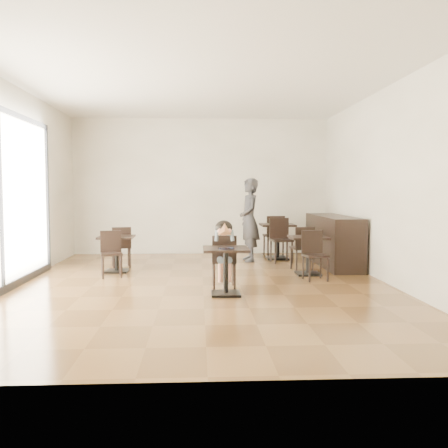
{
  "coord_description": "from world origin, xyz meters",
  "views": [
    {
      "loc": [
        -0.07,
        -7.88,
        1.54
      ],
      "look_at": [
        0.32,
        -0.24,
        1.0
      ],
      "focal_mm": 40.0,
      "sensor_mm": 36.0,
      "label": 1
    }
  ],
  "objects": [
    {
      "name": "wall_back",
      "position": [
        0.0,
        4.0,
        1.6
      ],
      "size": [
        6.0,
        0.01,
        3.2
      ],
      "primitive_type": "cube",
      "color": "white",
      "rests_on": "floor"
    },
    {
      "name": "wall_left",
      "position": [
        -3.0,
        0.0,
        1.6
      ],
      "size": [
        0.01,
        8.0,
        3.2
      ],
      "primitive_type": "cube",
      "color": "white",
      "rests_on": "floor"
    },
    {
      "name": "chair_mid_a",
      "position": [
        1.9,
        1.45,
        0.42
      ],
      "size": [
        0.42,
        0.42,
        0.83
      ],
      "primitive_type": null,
      "rotation": [
        0.0,
        0.0,
        3.28
      ],
      "color": "black",
      "rests_on": "floor"
    },
    {
      "name": "wall_front",
      "position": [
        0.0,
        -4.0,
        1.6
      ],
      "size": [
        6.0,
        0.01,
        3.2
      ],
      "primitive_type": "cube",
      "color": "white",
      "rests_on": "floor"
    },
    {
      "name": "child_chair",
      "position": [
        0.32,
        -0.19,
        0.41
      ],
      "size": [
        0.37,
        0.37,
        0.83
      ],
      "primitive_type": null,
      "rotation": [
        0.0,
        0.0,
        3.14
      ],
      "color": "black",
      "rests_on": "floor"
    },
    {
      "name": "chair_mid_b",
      "position": [
        1.9,
        0.35,
        0.42
      ],
      "size": [
        0.42,
        0.42,
        0.83
      ],
      "primitive_type": null,
      "rotation": [
        0.0,
        0.0,
        0.14
      ],
      "color": "black",
      "rests_on": "floor"
    },
    {
      "name": "floor",
      "position": [
        0.0,
        0.0,
        0.0
      ],
      "size": [
        6.0,
        8.0,
        0.01
      ],
      "primitive_type": "cube",
      "color": "brown",
      "rests_on": "ground"
    },
    {
      "name": "child_table",
      "position": [
        0.32,
        -0.74,
        0.35
      ],
      "size": [
        0.65,
        0.65,
        0.69
      ],
      "primitive_type": null,
      "color": "black",
      "rests_on": "floor"
    },
    {
      "name": "cafe_table_mid",
      "position": [
        1.9,
        0.9,
        0.35
      ],
      "size": [
        0.74,
        0.74,
        0.69
      ],
      "primitive_type": null,
      "rotation": [
        0.0,
        0.0,
        0.14
      ],
      "color": "black",
      "rests_on": "floor"
    },
    {
      "name": "chair_back_a",
      "position": [
        1.67,
        3.5,
        0.46
      ],
      "size": [
        0.46,
        0.46,
        0.93
      ],
      "primitive_type": null,
      "rotation": [
        0.0,
        0.0,
        3.26
      ],
      "color": "black",
      "rests_on": "floor"
    },
    {
      "name": "plate",
      "position": [
        0.32,
        -0.84,
        0.7
      ],
      "size": [
        0.23,
        0.23,
        0.01
      ],
      "primitive_type": "cylinder",
      "color": "black",
      "rests_on": "child_table"
    },
    {
      "name": "service_counter",
      "position": [
        2.65,
        2.0,
        0.5
      ],
      "size": [
        0.6,
        2.4,
        1.0
      ],
      "primitive_type": "cube",
      "color": "black",
      "rests_on": "floor"
    },
    {
      "name": "ceiling",
      "position": [
        0.0,
        0.0,
        3.2
      ],
      "size": [
        6.0,
        8.0,
        0.01
      ],
      "primitive_type": "cube",
      "color": "white",
      "rests_on": "floor"
    },
    {
      "name": "chair_left_b",
      "position": [
        -1.59,
        0.83,
        0.4
      ],
      "size": [
        0.43,
        0.43,
        0.8
      ],
      "primitive_type": null,
      "rotation": [
        0.0,
        0.0,
        0.23
      ],
      "color": "black",
      "rests_on": "floor"
    },
    {
      "name": "wall_right",
      "position": [
        3.0,
        0.0,
        1.6
      ],
      "size": [
        0.01,
        8.0,
        3.2
      ],
      "primitive_type": "cube",
      "color": "white",
      "rests_on": "floor"
    },
    {
      "name": "pizza_slice",
      "position": [
        0.32,
        -0.38,
        0.9
      ],
      "size": [
        0.24,
        0.19,
        0.06
      ],
      "primitive_type": null,
      "color": "#E5D17A",
      "rests_on": "child"
    },
    {
      "name": "cafe_table_left",
      "position": [
        -1.59,
        1.38,
        0.33
      ],
      "size": [
        0.76,
        0.76,
        0.67
      ],
      "primitive_type": null,
      "rotation": [
        0.0,
        0.0,
        0.23
      ],
      "color": "black",
      "rests_on": "floor"
    },
    {
      "name": "chair_back_b",
      "position": [
        1.67,
        2.41,
        0.46
      ],
      "size": [
        0.46,
        0.46,
        0.93
      ],
      "primitive_type": null,
      "rotation": [
        0.0,
        0.0,
        0.12
      ],
      "color": "black",
      "rests_on": "floor"
    },
    {
      "name": "child",
      "position": [
        0.32,
        -0.19,
        0.52
      ],
      "size": [
        0.37,
        0.52,
        1.04
      ],
      "primitive_type": null,
      "color": "slate",
      "rests_on": "child_chair"
    },
    {
      "name": "cafe_table_back",
      "position": [
        1.67,
        2.96,
        0.39
      ],
      "size": [
        0.81,
        0.81,
        0.77
      ],
      "primitive_type": null,
      "rotation": [
        0.0,
        0.0,
        0.12
      ],
      "color": "black",
      "rests_on": "floor"
    },
    {
      "name": "adult_patron",
      "position": [
        1.02,
        2.66,
        0.88
      ],
      "size": [
        0.5,
        0.69,
        1.77
      ],
      "primitive_type": "imported",
      "rotation": [
        0.0,
        0.0,
        -1.45
      ],
      "color": "#38383C",
      "rests_on": "floor"
    },
    {
      "name": "chair_left_a",
      "position": [
        -1.59,
        1.93,
        0.4
      ],
      "size": [
        0.43,
        0.43,
        0.8
      ],
      "primitive_type": null,
      "rotation": [
        0.0,
        0.0,
        3.37
      ],
      "color": "black",
      "rests_on": "floor"
    }
  ]
}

